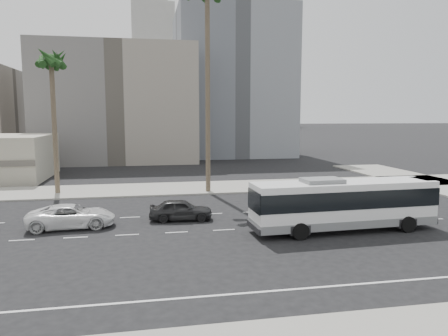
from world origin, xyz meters
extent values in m
plane|color=black|center=(0.00, 0.00, 0.00)|extent=(700.00, 700.00, 0.00)
cube|color=gray|center=(0.00, 15.50, 0.07)|extent=(120.00, 7.00, 0.15)
cube|color=slate|center=(-12.00, 45.00, 9.00)|extent=(24.00, 18.00, 18.00)
cube|color=slate|center=(8.00, 52.00, 13.00)|extent=(20.00, 20.00, 26.00)
cube|color=beige|center=(-2.00, 250.00, 22.00)|extent=(42.00, 42.00, 44.00)
cube|color=beige|center=(-2.00, 250.00, 60.00)|extent=(26.00, 26.00, 32.00)
cube|color=slate|center=(45.00, 230.00, 35.00)|extent=(26.00, 26.00, 70.00)
cube|color=slate|center=(70.00, 260.00, 30.00)|extent=(22.00, 22.00, 60.00)
cube|color=white|center=(4.39, -1.44, 1.82)|extent=(11.81, 3.08, 2.63)
cube|color=black|center=(4.39, -1.44, 2.17)|extent=(11.88, 3.14, 1.11)
cube|color=slate|center=(4.39, -1.44, 0.66)|extent=(11.83, 3.12, 0.50)
cube|color=slate|center=(2.88, -1.44, 3.23)|extent=(2.49, 1.72, 0.30)
cube|color=#262628|center=(9.95, -1.44, 2.98)|extent=(0.68, 1.84, 0.30)
cylinder|color=black|center=(8.13, -2.73, 0.50)|extent=(1.01, 0.30, 1.01)
cylinder|color=black|center=(8.13, -0.15, 0.50)|extent=(1.01, 0.30, 1.01)
cylinder|color=black|center=(0.96, -2.73, 0.50)|extent=(1.01, 0.30, 1.01)
cylinder|color=black|center=(0.96, -0.15, 0.50)|extent=(1.01, 0.30, 1.01)
imported|color=#282829|center=(-5.47, 3.10, 0.74)|extent=(2.06, 4.46, 1.48)
imported|color=white|center=(-12.60, 2.42, 0.76)|extent=(2.91, 5.64, 1.52)
cylinder|color=brown|center=(-2.08, 13.09, 9.13)|extent=(0.50, 0.50, 18.26)
cylinder|color=brown|center=(-15.90, 14.79, 5.97)|extent=(0.38, 0.38, 11.95)
camera|label=1|loc=(-7.71, -25.28, 7.21)|focal=33.36mm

